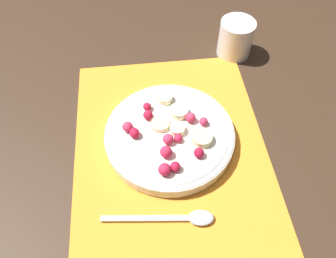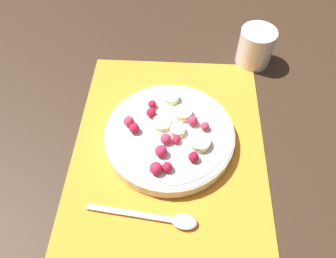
# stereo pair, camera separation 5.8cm
# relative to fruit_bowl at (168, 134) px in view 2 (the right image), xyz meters

# --- Properties ---
(ground_plane) EXTENTS (3.00, 3.00, 0.00)m
(ground_plane) POSITION_rel_fruit_bowl_xyz_m (0.01, 0.00, -0.02)
(ground_plane) COLOR #382619
(placemat) EXTENTS (0.44, 0.35, 0.01)m
(placemat) POSITION_rel_fruit_bowl_xyz_m (0.01, 0.00, -0.02)
(placemat) COLOR orange
(placemat) RESTS_ON ground_plane
(fruit_bowl) EXTENTS (0.23, 0.23, 0.05)m
(fruit_bowl) POSITION_rel_fruit_bowl_xyz_m (0.00, 0.00, 0.00)
(fruit_bowl) COLOR silver
(fruit_bowl) RESTS_ON placemat
(spoon) EXTENTS (0.04, 0.18, 0.01)m
(spoon) POSITION_rel_fruit_bowl_xyz_m (0.15, 0.00, -0.01)
(spoon) COLOR #B2B2B7
(spoon) RESTS_ON placemat
(drinking_glass) EXTENTS (0.08, 0.08, 0.08)m
(drinking_glass) POSITION_rel_fruit_bowl_xyz_m (-0.23, 0.18, 0.02)
(drinking_glass) COLOR white
(drinking_glass) RESTS_ON ground_plane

